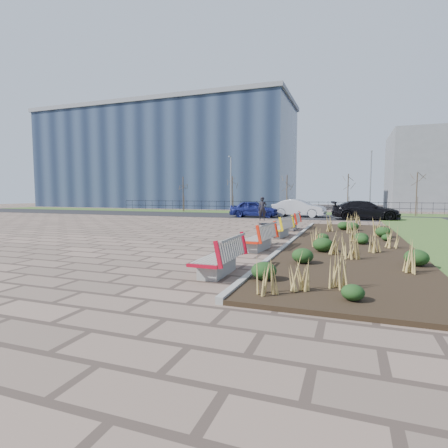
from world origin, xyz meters
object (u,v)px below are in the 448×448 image
(bench_c, at_px, (279,227))
(car_silver, at_px, (299,208))
(bench_d, at_px, (291,221))
(car_black, at_px, (365,210))
(pedestrian, at_px, (262,209))
(car_blue, at_px, (254,209))
(bench_b, at_px, (258,237))
(litter_bin, at_px, (265,234))
(lamp_east, at_px, (370,184))
(bench_a, at_px, (217,256))
(lamp_west, at_px, (231,185))

(bench_c, relative_size, car_silver, 0.45)
(bench_d, xyz_separation_m, car_black, (4.39, 9.85, 0.28))
(pedestrian, distance_m, car_blue, 3.50)
(bench_b, bearing_deg, bench_c, 95.16)
(litter_bin, xyz_separation_m, lamp_east, (5.05, 21.94, 2.61))
(bench_a, distance_m, litter_bin, 5.72)
(car_black, relative_size, lamp_west, 0.87)
(bench_c, xyz_separation_m, lamp_west, (-9.00, 19.23, 2.54))
(pedestrian, relative_size, car_silver, 0.39)
(car_silver, xyz_separation_m, car_black, (5.49, -1.57, -0.02))
(pedestrian, height_order, car_blue, pedestrian)
(bench_a, distance_m, car_blue, 22.21)
(car_black, bearing_deg, pedestrian, 107.28)
(bench_a, relative_size, bench_d, 1.00)
(bench_a, height_order, bench_b, same)
(bench_d, bearing_deg, lamp_west, 118.74)
(pedestrian, bearing_deg, car_silver, 49.30)
(lamp_east, bearing_deg, pedestrian, -132.22)
(pedestrian, height_order, lamp_west, lamp_west)
(bench_a, xyz_separation_m, pedestrian, (-3.28, 18.54, 0.43))
(bench_c, height_order, lamp_west, lamp_west)
(car_silver, height_order, lamp_east, lamp_east)
(pedestrian, xyz_separation_m, lamp_west, (-5.72, 9.12, 2.11))
(lamp_west, bearing_deg, lamp_east, 0.00)
(bench_b, relative_size, car_blue, 0.49)
(pedestrian, bearing_deg, litter_bin, -92.38)
(lamp_west, bearing_deg, car_silver, -28.33)
(bench_b, bearing_deg, lamp_west, 116.15)
(bench_c, relative_size, bench_d, 1.00)
(litter_bin, relative_size, lamp_east, 0.14)
(car_blue, bearing_deg, litter_bin, -166.40)
(pedestrian, relative_size, car_blue, 0.43)
(bench_c, height_order, lamp_east, lamp_east)
(bench_a, xyz_separation_m, car_blue, (-4.80, 21.69, 0.25))
(car_blue, xyz_separation_m, car_silver, (3.70, 1.71, 0.05))
(litter_bin, distance_m, lamp_west, 23.84)
(bench_b, relative_size, lamp_east, 0.35)
(car_blue, xyz_separation_m, lamp_west, (-4.20, 5.97, 2.29))
(car_silver, bearing_deg, car_black, -100.52)
(lamp_east, bearing_deg, car_silver, -145.01)
(pedestrian, distance_m, car_silver, 5.33)
(lamp_east, bearing_deg, bench_a, -100.25)
(car_blue, height_order, lamp_east, lamp_east)
(bench_d, relative_size, litter_bin, 2.45)
(bench_b, bearing_deg, bench_a, -84.84)
(car_black, bearing_deg, lamp_east, -11.83)
(bench_b, xyz_separation_m, car_black, (4.39, 17.63, 0.28))
(lamp_east, bearing_deg, lamp_west, 180.00)
(litter_bin, bearing_deg, lamp_west, 112.19)
(bench_b, height_order, bench_c, same)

